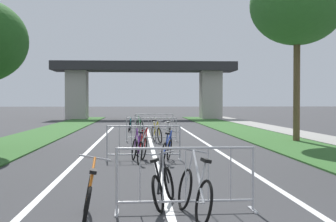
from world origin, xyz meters
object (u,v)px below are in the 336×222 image
bicycle_yellow_3 (157,134)px  bicycle_white_4 (170,133)px  crowd_barrier_nearest (186,180)px  bicycle_green_1 (139,126)px  bicycle_black_2 (163,186)px  crowd_barrier_second (144,143)px  crowd_barrier_fourth (154,123)px  bicycle_orange_8 (88,198)px  bicycle_teal_6 (130,125)px  tree_right_pine_near (297,5)px  bicycle_red_0 (141,145)px  bicycle_purple_9 (137,149)px  bicycle_blue_5 (167,150)px  bicycle_silver_7 (194,193)px  crowd_barrier_third (151,130)px

bicycle_yellow_3 → bicycle_white_4: bicycle_yellow_3 is taller
crowd_barrier_nearest → bicycle_green_1: (-0.77, 18.75, -0.14)m
crowd_barrier_nearest → bicycle_white_4: crowd_barrier_nearest is taller
crowd_barrier_nearest → bicycle_black_2: bearing=125.9°
crowd_barrier_second → crowd_barrier_fourth: same height
bicycle_orange_8 → crowd_barrier_fourth: bearing=80.2°
bicycle_yellow_3 → bicycle_orange_8: 12.91m
bicycle_teal_6 → tree_right_pine_near: bearing=138.0°
bicycle_red_0 → bicycle_yellow_3: bearing=-106.1°
bicycle_yellow_3 → bicycle_purple_9: 6.41m
crowd_barrier_fourth → crowd_barrier_nearest: bearing=-90.4°
tree_right_pine_near → bicycle_blue_5: (-6.08, -6.32, -5.59)m
bicycle_white_4 → bicycle_teal_6: size_ratio=0.96×
crowd_barrier_nearest → bicycle_teal_6: size_ratio=1.32×
bicycle_yellow_3 → bicycle_purple_9: bicycle_purple_9 is taller
crowd_barrier_nearest → bicycle_black_2: crowd_barrier_nearest is taller
bicycle_red_0 → bicycle_silver_7: bearing=87.1°
bicycle_green_1 → bicycle_yellow_3: 6.43m
crowd_barrier_third → bicycle_yellow_3: crowd_barrier_third is taller
crowd_barrier_second → bicycle_green_1: (-0.15, 12.31, -0.14)m
crowd_barrier_nearest → crowd_barrier_third: same height
bicycle_red_0 → bicycle_teal_6: size_ratio=1.03×
bicycle_purple_9 → bicycle_silver_7: bearing=-91.8°
bicycle_red_0 → bicycle_black_2: 6.59m
bicycle_red_0 → bicycle_purple_9: bicycle_red_0 is taller
bicycle_green_1 → bicycle_orange_8: 19.22m
bicycle_green_1 → bicycle_white_4: 5.52m
bicycle_white_4 → bicycle_silver_7: 13.77m
crowd_barrier_second → bicycle_black_2: bearing=-87.3°
bicycle_green_1 → bicycle_teal_6: 1.05m
crowd_barrier_third → bicycle_silver_7: bearing=-88.7°
bicycle_silver_7 → bicycle_purple_9: (-0.90, 6.35, -0.01)m
crowd_barrier_fourth → bicycle_green_1: size_ratio=1.32×
bicycle_blue_5 → bicycle_orange_8: size_ratio=0.95×
crowd_barrier_fourth → bicycle_blue_5: 13.34m
bicycle_orange_8 → crowd_barrier_third: bearing=79.4°
bicycle_green_1 → bicycle_blue_5: 12.82m
crowd_barrier_fourth → bicycle_green_1: 1.06m
crowd_barrier_third → bicycle_green_1: bearing=95.4°
crowd_barrier_third → bicycle_silver_7: size_ratio=1.29×
bicycle_white_4 → bicycle_blue_5: (-0.60, -7.45, 0.02)m
crowd_barrier_second → bicycle_teal_6: size_ratio=1.32×
tree_right_pine_near → bicycle_yellow_3: (-6.14, 0.08, -5.58)m
tree_right_pine_near → bicycle_silver_7: tree_right_pine_near is taller
crowd_barrier_third → bicycle_red_0: size_ratio=1.29×
bicycle_white_4 → bicycle_yellow_3: bearing=-116.7°
bicycle_yellow_3 → bicycle_blue_5: bearing=77.8°
crowd_barrier_third → bicycle_teal_6: (-1.09, 6.79, -0.16)m
tree_right_pine_near → bicycle_yellow_3: 8.30m
tree_right_pine_near → bicycle_white_4: tree_right_pine_near is taller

